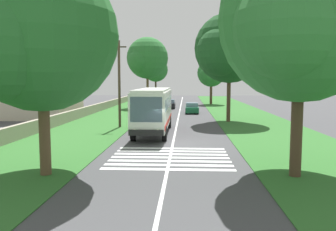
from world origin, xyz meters
TOP-DOWN VIEW (x-y plane):
  - ground at (0.00, 0.00)m, footprint 160.00×160.00m
  - grass_verge_left at (15.00, 8.20)m, footprint 120.00×8.00m
  - grass_verge_right at (15.00, -8.20)m, footprint 120.00×8.00m
  - centre_line at (15.00, 0.00)m, footprint 110.00×0.16m
  - coach_bus at (4.71, 1.80)m, footprint 11.16×2.62m
  - zebra_crossing at (-4.61, 0.00)m, footprint 5.85×6.80m
  - trailing_car_0 at (23.09, -1.72)m, footprint 4.30×1.78m
  - trailing_car_1 at (31.35, 1.72)m, footprint 4.30×1.78m
  - roadside_tree_left_0 at (53.14, 5.93)m, footprint 6.20×5.40m
  - roadside_tree_left_1 at (-8.69, 5.84)m, footprint 8.41×6.97m
  - roadside_tree_left_2 at (33.23, 5.52)m, footprint 8.02×6.75m
  - roadside_tree_right_0 at (41.03, -5.45)m, footprint 6.04×5.13m
  - roadside_tree_right_1 at (-8.11, -5.78)m, footprint 8.60×7.26m
  - roadside_tree_right_2 at (13.17, -5.24)m, footprint 8.82×7.35m
  - utility_pole at (8.15, 5.33)m, footprint 0.24×1.40m
  - roadside_wall at (20.00, 11.60)m, footprint 70.00×0.40m
  - roadside_building at (17.07, 17.36)m, footprint 9.69×9.76m

SIDE VIEW (x-z plane):
  - ground at x=0.00m, z-range 0.00..0.00m
  - zebra_crossing at x=-4.61m, z-range 0.00..0.01m
  - centre_line at x=15.00m, z-range 0.00..0.01m
  - grass_verge_left at x=15.00m, z-range 0.00..0.04m
  - grass_verge_right at x=15.00m, z-range 0.00..0.04m
  - roadside_wall at x=20.00m, z-range 0.04..1.15m
  - trailing_car_0 at x=23.09m, z-range -0.05..1.38m
  - trailing_car_1 at x=31.35m, z-range -0.05..1.38m
  - coach_bus at x=4.71m, z-range 0.28..4.01m
  - roadside_building at x=17.07m, z-range 0.04..7.56m
  - utility_pole at x=8.15m, z-range 0.18..8.25m
  - roadside_tree_right_0 at x=41.03m, z-range 1.51..9.88m
  - roadside_tree_left_1 at x=-8.69m, z-range 1.31..11.22m
  - roadside_tree_left_0 at x=53.14m, z-range 1.96..11.47m
  - roadside_tree_right_1 at x=-8.11m, z-range 1.53..12.17m
  - roadside_tree_right_2 at x=13.17m, z-range 1.89..13.34m
  - roadside_tree_left_2 at x=33.23m, z-range 2.18..13.60m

